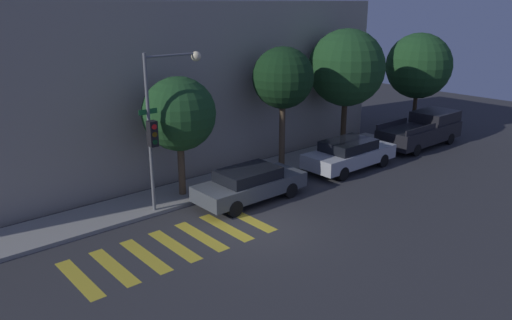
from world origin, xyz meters
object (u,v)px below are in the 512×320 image
object	(u,v)px
sedan_middle	(349,154)
sedan_near_corner	(250,184)
traffic_light_pole	(162,114)
tree_far_end	(347,68)
tree_midblock	(283,78)
tree_behind_truck	(419,66)
pickup_truck	(423,130)
tree_near_corner	(179,114)

from	to	relation	value
sedan_middle	sedan_near_corner	bearing A→B (deg)	180.00
traffic_light_pole	tree_far_end	world-z (taller)	tree_far_end
traffic_light_pole	tree_midblock	world-z (taller)	traffic_light_pole
sedan_middle	tree_far_end	distance (m)	4.55
sedan_near_corner	tree_midblock	size ratio (longest dim) A/B	0.81
sedan_near_corner	sedan_middle	world-z (taller)	sedan_middle
tree_midblock	tree_behind_truck	bearing A→B (deg)	0.00
traffic_light_pole	tree_behind_truck	bearing A→B (deg)	2.53
traffic_light_pole	sedan_middle	bearing A→B (deg)	-8.14
pickup_truck	tree_midblock	distance (m)	9.30
tree_midblock	tree_behind_truck	distance (m)	10.80
tree_far_end	tree_near_corner	bearing A→B (deg)	180.00
traffic_light_pole	tree_near_corner	distance (m)	1.44
tree_midblock	sedan_middle	bearing A→B (deg)	-41.13
traffic_light_pole	tree_near_corner	bearing A→B (deg)	33.14
sedan_near_corner	tree_behind_truck	distance (m)	14.90
sedan_near_corner	tree_near_corner	bearing A→B (deg)	130.94
traffic_light_pole	tree_near_corner	size ratio (longest dim) A/B	1.21
tree_far_end	tree_behind_truck	size ratio (longest dim) A/B	1.08
traffic_light_pole	tree_midblock	bearing A→B (deg)	6.66
sedan_near_corner	tree_near_corner	xyz separation A→B (m)	(-1.77, 2.04, 2.64)
traffic_light_pole	tree_far_end	xyz separation A→B (m)	(10.89, 0.77, 0.62)
sedan_near_corner	sedan_middle	distance (m)	5.96
traffic_light_pole	tree_near_corner	world-z (taller)	traffic_light_pole
pickup_truck	tree_behind_truck	xyz separation A→B (m)	(2.36, 2.04, 3.00)
tree_near_corner	tree_behind_truck	size ratio (longest dim) A/B	0.83
pickup_truck	tree_midblock	xyz separation A→B (m)	(-8.44, 2.04, 3.31)
tree_behind_truck	sedan_near_corner	bearing A→B (deg)	-171.95
sedan_near_corner	pickup_truck	bearing A→B (deg)	-0.00
pickup_truck	tree_far_end	size ratio (longest dim) A/B	0.85
tree_near_corner	tree_far_end	xyz separation A→B (m)	(9.71, 0.00, 0.94)
pickup_truck	tree_near_corner	size ratio (longest dim) A/B	1.11
sedan_middle	pickup_truck	size ratio (longest dim) A/B	0.88
pickup_truck	tree_far_end	xyz separation A→B (m)	(-4.12, 2.04, 3.42)
traffic_light_pole	sedan_middle	size ratio (longest dim) A/B	1.24
tree_far_end	pickup_truck	bearing A→B (deg)	-26.34
pickup_truck	tree_near_corner	distance (m)	14.20
sedan_near_corner	tree_midblock	xyz separation A→B (m)	(3.62, 2.04, 3.48)
pickup_truck	tree_near_corner	xyz separation A→B (m)	(-13.83, 2.04, 2.48)
sedan_near_corner	tree_far_end	bearing A→B (deg)	14.39
tree_far_end	tree_behind_truck	xyz separation A→B (m)	(6.47, 0.00, -0.42)
traffic_light_pole	tree_far_end	size ratio (longest dim) A/B	0.93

